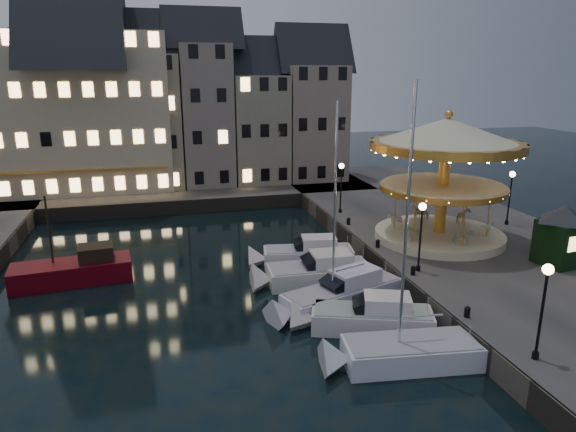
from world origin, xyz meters
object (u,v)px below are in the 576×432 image
object	(u,v)px
bollard_b	(413,270)
carousel	(446,156)
red_fishing_boat	(75,271)
ticket_kiosk	(563,225)
bollard_a	(467,311)
streetlamp_a	(544,298)
motorboat_d	(312,273)
bollard_d	(348,221)
motorboat_c	(337,295)
motorboat_a	(399,354)
streetlamp_c	(341,181)
bollard_c	(378,243)
motorboat_e	(302,255)
motorboat_b	(363,318)
streetlamp_b	(421,227)
streetlamp_d	(511,190)

from	to	relation	value
bollard_b	carousel	size ratio (longest dim) A/B	0.06
red_fishing_boat	ticket_kiosk	size ratio (longest dim) A/B	1.71
carousel	ticket_kiosk	xyz separation A→B (m)	(4.52, -6.22, -3.37)
bollard_a	carousel	bearing A→B (deg)	66.06
streetlamp_a	motorboat_d	size ratio (longest dim) A/B	0.56
bollard_d	bollard_a	bearing A→B (deg)	-90.00
streetlamp_a	motorboat_c	distance (m)	11.16
motorboat_a	motorboat_d	world-z (taller)	motorboat_a
streetlamp_c	bollard_c	bearing A→B (deg)	-93.81
red_fishing_boat	bollard_b	bearing A→B (deg)	-20.11
bollard_c	ticket_kiosk	distance (m)	11.22
motorboat_d	carousel	xyz separation A→B (m)	(10.05, 2.38, 6.56)
bollard_a	ticket_kiosk	bearing A→B (deg)	27.22
motorboat_d	bollard_b	bearing A→B (deg)	-31.83
streetlamp_c	ticket_kiosk	distance (m)	17.11
bollard_c	carousel	bearing A→B (deg)	6.63
bollard_d	motorboat_e	size ratio (longest dim) A/B	0.08
bollard_d	motorboat_b	world-z (taller)	motorboat_b
streetlamp_b	ticket_kiosk	bearing A→B (deg)	-7.38
bollard_d	bollard_b	bearing A→B (deg)	-90.00
streetlamp_c	bollard_c	world-z (taller)	streetlamp_c
motorboat_d	motorboat_e	bearing A→B (deg)	85.44
bollard_d	carousel	size ratio (longest dim) A/B	0.06
motorboat_d	red_fishing_boat	distance (m)	14.87
bollard_b	streetlamp_b	bearing A→B (deg)	39.81
bollard_b	motorboat_e	distance (m)	8.16
streetlamp_d	motorboat_d	size ratio (longest dim) A/B	0.56
streetlamp_d	bollard_d	distance (m)	12.51
streetlamp_d	motorboat_e	distance (m)	17.14
streetlamp_c	motorboat_c	world-z (taller)	motorboat_c
streetlamp_a	bollard_b	world-z (taller)	streetlamp_a
motorboat_b	motorboat_e	size ratio (longest dim) A/B	0.99
motorboat_b	carousel	bearing A→B (deg)	43.36
bollard_c	streetlamp_b	bearing A→B (deg)	-82.41
bollard_b	motorboat_c	xyz separation A→B (m)	(-4.77, -0.30, -0.92)
streetlamp_d	bollard_d	size ratio (longest dim) A/B	7.32
bollard_b	bollard_d	bearing A→B (deg)	90.00
bollard_a	bollard_b	distance (m)	5.50
streetlamp_a	streetlamp_b	world-z (taller)	same
streetlamp_a	motorboat_e	bearing A→B (deg)	108.91
motorboat_c	motorboat_a	bearing A→B (deg)	-83.97
motorboat_a	carousel	world-z (taller)	motorboat_a
ticket_kiosk	carousel	bearing A→B (deg)	126.04
motorboat_b	motorboat_e	distance (m)	9.70
streetlamp_c	bollard_b	world-z (taller)	streetlamp_c
motorboat_c	motorboat_b	bearing A→B (deg)	-82.43
streetlamp_c	ticket_kiosk	size ratio (longest dim) A/B	0.98
bollard_a	bollard_b	size ratio (longest dim) A/B	1.00
streetlamp_d	bollard_c	distance (m)	12.40
bollard_d	red_fishing_boat	world-z (taller)	red_fishing_boat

